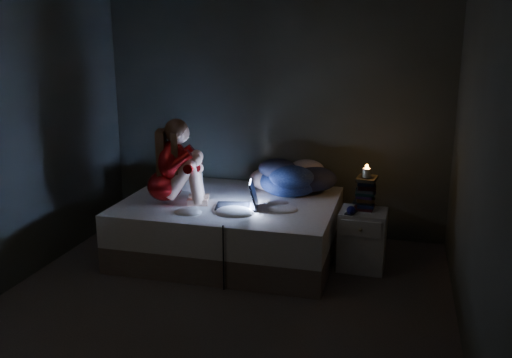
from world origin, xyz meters
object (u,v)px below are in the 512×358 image
(bed, at_px, (230,227))
(candle, at_px, (367,175))
(woman, at_px, (164,161))
(nightstand, at_px, (362,239))
(phone, at_px, (351,213))
(laptop, at_px, (236,194))

(bed, height_order, candle, candle)
(woman, height_order, candle, woman)
(nightstand, xyz_separation_m, phone, (-0.10, -0.10, 0.28))
(woman, relative_size, laptop, 2.14)
(nightstand, relative_size, candle, 6.83)
(bed, height_order, nightstand, same)
(nightstand, height_order, candle, candle)
(bed, relative_size, woman, 2.49)
(bed, distance_m, laptop, 0.47)
(laptop, height_order, phone, laptop)
(laptop, xyz_separation_m, phone, (1.03, 0.10, -0.13))
(phone, bearing_deg, nightstand, 59.78)
(bed, bearing_deg, phone, -5.28)
(bed, relative_size, laptop, 5.31)
(bed, distance_m, candle, 1.39)
(bed, height_order, woman, woman)
(candle, bearing_deg, laptop, -166.36)
(laptop, height_order, candle, candle)
(laptop, distance_m, candle, 1.18)
(woman, xyz_separation_m, laptop, (0.68, 0.02, -0.27))
(woman, distance_m, candle, 1.84)
(woman, distance_m, phone, 1.76)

